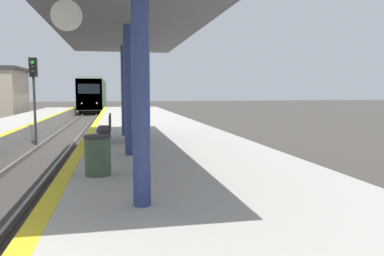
# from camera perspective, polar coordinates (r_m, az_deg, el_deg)

# --- Properties ---
(train) EXTENTS (2.79, 17.54, 4.21)m
(train) POSITION_cam_1_polar(r_m,az_deg,el_deg) (49.87, -14.77, 4.90)
(train) COLOR black
(train) RESTS_ON ground
(signal_far) EXTENTS (0.36, 0.31, 4.14)m
(signal_far) POSITION_cam_1_polar(r_m,az_deg,el_deg) (19.28, -22.98, 6.20)
(signal_far) COLOR #2D2D2D
(signal_far) RESTS_ON ground
(station_canopy) EXTENTS (4.01, 13.73, 3.62)m
(station_canopy) POSITION_cam_1_polar(r_m,az_deg,el_deg) (10.18, -9.74, 15.23)
(station_canopy) COLOR navy
(station_canopy) RESTS_ON platform_right
(trash_bin) EXTENTS (0.55, 0.55, 0.81)m
(trash_bin) POSITION_cam_1_polar(r_m,az_deg,el_deg) (7.78, -14.15, -4.03)
(trash_bin) COLOR #384C38
(trash_bin) RESTS_ON platform_right
(bench) EXTENTS (0.44, 1.78, 0.92)m
(bench) POSITION_cam_1_polar(r_m,az_deg,el_deg) (12.91, -12.91, 0.12)
(bench) COLOR #28282D
(bench) RESTS_ON platform_right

